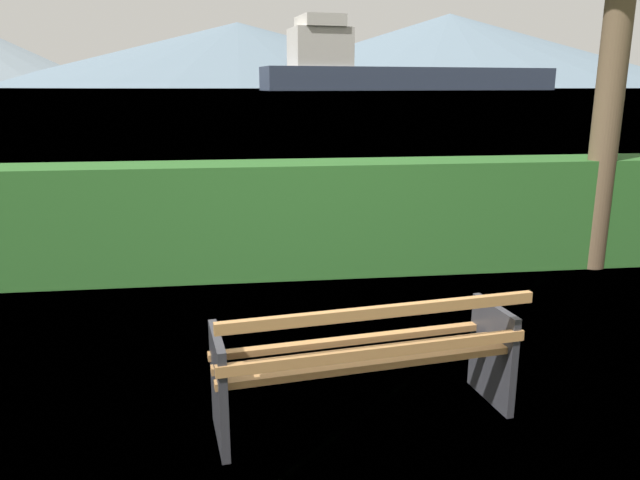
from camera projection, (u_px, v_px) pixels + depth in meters
ground_plane at (362, 417)px, 3.90m from camera, size 1400.00×1400.00×0.00m
water_surface at (240, 89)px, 297.95m from camera, size 620.00×620.00×0.00m
park_bench at (367, 359)px, 3.73m from camera, size 1.95×0.83×0.87m
hedge_row at (308, 218)px, 6.79m from camera, size 12.13×0.69×1.25m
cargo_ship_large at (391, 70)px, 226.44m from camera, size 115.62×35.97×25.75m
distant_hills at (236, 49)px, 535.68m from camera, size 837.16×445.56×76.57m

